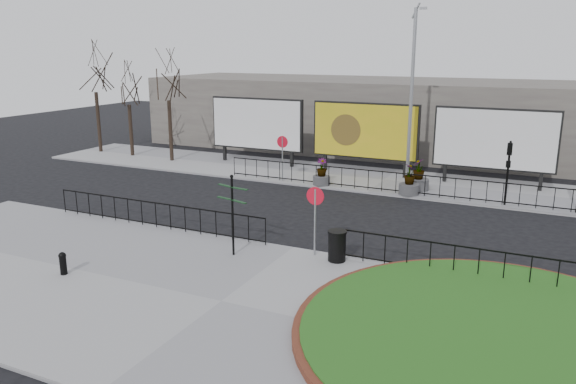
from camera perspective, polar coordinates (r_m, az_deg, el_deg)
The scene contains 25 objects.
ground at distance 20.73m, azimuth 0.57°, elevation -5.92°, with size 90.00×90.00×0.00m, color black.
pavement_near at distance 16.65m, azimuth -6.78°, elevation -11.12°, with size 30.00×10.00×0.12m, color gray.
pavement_far at distance 31.56m, azimuth 9.72°, elevation 1.15°, with size 44.00×6.00×0.12m, color gray.
brick_edge at distance 15.36m, azimuth 20.72°, elevation -13.71°, with size 10.40×10.40×0.18m, color brown.
grass_lawn at distance 15.35m, azimuth 20.73°, elevation -13.64°, with size 10.00×10.00×0.22m, color #1A4412.
railing_near_left at distance 23.30m, azimuth -13.28°, elevation -2.26°, with size 10.00×0.10×1.10m, color black, non-canonical shape.
railing_near_right at distance 18.62m, azimuth 18.80°, elevation -6.95°, with size 9.00×0.10×1.10m, color black, non-canonical shape.
railing_far at distance 28.63m, azimuth 10.22°, elevation 1.01°, with size 18.00×0.10×1.10m, color black, non-canonical shape.
speed_sign_far at distance 30.53m, azimuth -0.57°, elevation 4.46°, with size 0.64×0.07×2.47m.
speed_sign_near at distance 19.40m, azimuth 2.78°, elevation -1.42°, with size 0.64×0.07×2.47m.
billboard_left at distance 35.14m, azimuth -3.19°, elevation 6.89°, with size 6.20×0.31×4.10m.
billboard_mid at distance 32.43m, azimuth 7.82°, elevation 6.14°, with size 6.20×0.31×4.10m.
billboard_right at distance 31.08m, azimuth 20.25°, elevation 5.03°, with size 6.20×0.31×4.10m.
lamp_post at distance 29.50m, azimuth 12.43°, elevation 9.48°, with size 0.74×0.18×9.23m.
signal_pole_a at distance 27.52m, azimuth 21.49°, elevation 2.73°, with size 0.22×0.26×3.00m.
tree_left at distance 36.76m, azimuth -11.98°, elevation 8.54°, with size 2.00×2.00×7.00m, color #2D2119, non-canonical shape.
tree_mid at distance 39.23m, azimuth -15.81°, elevation 8.08°, with size 2.00×2.00×6.20m, color #2D2119, non-canonical shape.
tree_far at distance 41.34m, azimuth -18.88°, elevation 9.06°, with size 2.00×2.00×7.50m, color #2D2119, non-canonical shape.
building_backdrop at distance 40.75m, azimuth 13.74°, elevation 7.41°, with size 40.00×10.00×5.00m, color slate.
fingerpost_sign at distance 19.50m, azimuth -5.67°, elevation -1.53°, with size 1.35×0.53×2.90m.
bollard at distance 19.55m, azimuth -21.90°, elevation -6.63°, with size 0.24×0.24×0.75m.
litter_bin at distance 19.30m, azimuth 5.00°, elevation -5.46°, with size 0.65×0.65×1.08m.
planter_a at distance 29.86m, azimuth 3.43°, elevation 1.72°, with size 0.92×0.92×1.43m.
planter_b at distance 28.50m, azimuth 12.21°, elevation 0.87°, with size 1.01×1.01×1.54m.
planter_c at distance 29.50m, azimuth 13.08°, elevation 1.29°, with size 1.10×1.10×1.62m.
Camera 1 is at (8.10, -17.65, 7.22)m, focal length 35.00 mm.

